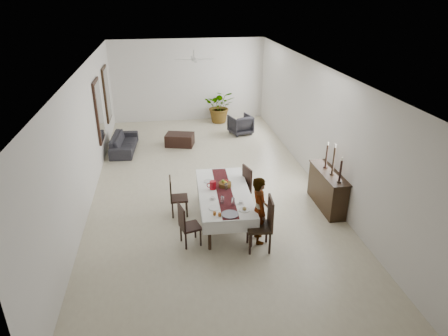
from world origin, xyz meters
TOP-DOWN VIEW (x-y plane):
  - floor at (0.00, 0.00)m, footprint 6.00×12.00m
  - ceiling at (0.00, 0.00)m, footprint 6.00×12.00m
  - wall_back at (0.00, 6.00)m, footprint 6.00×0.02m
  - wall_front at (0.00, -6.00)m, footprint 6.00×0.02m
  - wall_left at (-3.00, 0.00)m, footprint 0.02×12.00m
  - wall_right at (3.00, 0.00)m, footprint 0.02×12.00m
  - dining_table_top at (0.19, -1.86)m, footprint 1.07×2.39m
  - table_leg_fl at (-0.28, -2.96)m, footprint 0.07×0.07m
  - table_leg_fr at (0.58, -2.99)m, footprint 0.07×0.07m
  - table_leg_bl at (-0.19, -0.72)m, footprint 0.07×0.07m
  - table_leg_br at (0.67, -0.76)m, footprint 0.07×0.07m
  - tablecloth_top at (0.19, -1.86)m, footprint 1.26×2.57m
  - tablecloth_drape_left at (-0.38, -1.83)m, footprint 0.11×2.53m
  - tablecloth_drape_right at (0.77, -1.88)m, footprint 0.11×2.53m
  - tablecloth_drape_near at (0.14, -3.12)m, footprint 1.16×0.06m
  - tablecloth_drape_far at (0.24, -0.60)m, footprint 1.16×0.06m
  - table_runner at (0.19, -1.86)m, footprint 0.44×2.46m
  - red_pitcher at (-0.05, -1.70)m, footprint 0.15×0.15m
  - pitcher_handle at (-0.13, -1.70)m, footprint 0.12×0.02m
  - wine_glass_near at (0.28, -2.50)m, footprint 0.07×0.07m
  - wine_glass_mid at (0.07, -2.39)m, footprint 0.07×0.07m
  - wine_glass_far at (0.24, -1.81)m, footprint 0.07×0.07m
  - teacup_right at (0.46, -2.46)m, footprint 0.09×0.09m
  - saucer_right at (0.46, -2.46)m, footprint 0.15×0.15m
  - teacup_left at (-0.12, -2.19)m, footprint 0.09×0.09m
  - saucer_left at (-0.12, -2.19)m, footprint 0.15×0.15m
  - plate_near_right at (0.48, -2.75)m, footprint 0.24×0.24m
  - bread_near_right at (0.48, -2.75)m, footprint 0.09×0.09m
  - plate_near_left at (-0.13, -2.58)m, footprint 0.24×0.24m
  - plate_far_left at (-0.10, -1.30)m, footprint 0.24×0.24m
  - serving_tray at (0.15, -2.88)m, footprint 0.35×0.35m
  - jam_jar_a at (-0.07, -2.91)m, footprint 0.06×0.06m
  - jam_jar_b at (-0.16, -2.84)m, footprint 0.06×0.06m
  - fruit_basket at (0.25, -1.61)m, footprint 0.29×0.29m
  - fruit_red at (0.28, -1.59)m, footprint 0.09×0.09m
  - fruit_green at (0.21, -1.58)m, footprint 0.08×0.08m
  - fruit_yellow at (0.25, -1.66)m, footprint 0.08×0.08m
  - chair_right_near_seat at (0.72, -3.07)m, footprint 0.54×0.54m
  - chair_right_near_leg_fl at (0.90, -3.29)m, footprint 0.05×0.05m
  - chair_right_near_leg_fr at (0.94, -2.89)m, footprint 0.05×0.05m
  - chair_right_near_leg_bl at (0.50, -3.26)m, footprint 0.05×0.05m
  - chair_right_near_leg_br at (0.54, -2.86)m, footprint 0.05×0.05m
  - chair_right_near_back at (0.94, -3.10)m, footprint 0.09×0.49m
  - chair_right_far_seat at (0.64, -1.36)m, footprint 0.55×0.55m
  - chair_right_far_leg_fl at (0.87, -1.49)m, footprint 0.06×0.06m
  - chair_right_far_leg_fr at (0.77, -1.14)m, footprint 0.06×0.06m
  - chair_right_far_leg_bl at (0.52, -1.59)m, footprint 0.06×0.06m
  - chair_right_far_leg_br at (0.42, -1.24)m, footprint 0.06×0.06m
  - chair_right_far_back at (0.84, -1.31)m, footprint 0.16×0.44m
  - chair_left_near_seat at (-0.65, -2.69)m, footprint 0.49×0.49m
  - chair_left_near_leg_fl at (-0.85, -2.57)m, footprint 0.05×0.05m
  - chair_left_near_leg_fr at (-0.77, -2.89)m, footprint 0.05×0.05m
  - chair_left_near_leg_bl at (-0.54, -2.49)m, footprint 0.05×0.05m
  - chair_left_near_leg_br at (-0.46, -2.80)m, footprint 0.05×0.05m
  - chair_left_near_back at (-0.83, -2.74)m, footprint 0.14×0.39m
  - chair_left_far_seat at (-0.82, -1.44)m, footprint 0.41×0.41m
  - chair_left_far_leg_fl at (-0.99, -1.27)m, footprint 0.04×0.04m
  - chair_left_far_leg_fr at (-0.99, -1.61)m, footprint 0.04×0.04m
  - chair_left_far_leg_bl at (-0.66, -1.28)m, footprint 0.04×0.04m
  - chair_left_far_leg_br at (-0.66, -1.61)m, footprint 0.04×0.04m
  - chair_left_far_back at (-1.01, -1.44)m, footprint 0.04×0.41m
  - woman at (0.79, -2.80)m, footprint 0.36×0.55m
  - sideboard_body at (2.78, -1.64)m, footprint 0.41×1.52m
  - sideboard_top at (2.78, -1.64)m, footprint 0.45×1.58m
  - candlestick_near_base at (2.78, -2.19)m, footprint 0.10×0.10m
  - candlestick_near_shaft at (2.78, -2.19)m, footprint 0.05×0.05m
  - candlestick_near_candle at (2.78, -2.19)m, footprint 0.04×0.04m
  - candlestick_mid_base at (2.78, -1.79)m, footprint 0.10×0.10m
  - candlestick_mid_shaft at (2.78, -1.79)m, footprint 0.05×0.05m
  - candlestick_mid_candle at (2.78, -1.79)m, footprint 0.04×0.04m
  - candlestick_far_base at (2.78, -1.38)m, footprint 0.10×0.10m
  - candlestick_far_shaft at (2.78, -1.38)m, footprint 0.05×0.05m
  - candlestick_far_candle at (2.78, -1.38)m, footprint 0.04×0.04m
  - sofa at (-2.41, 2.93)m, footprint 0.85×1.89m
  - armchair at (1.72, 3.99)m, footprint 0.94×0.95m
  - coffee_table at (-0.56, 3.12)m, footprint 1.06×0.84m
  - potted_plant at (1.19, 5.48)m, footprint 1.37×1.25m
  - mirror_frame_near at (-2.96, 2.20)m, footprint 0.06×1.05m
  - mirror_glass_near at (-2.92, 2.20)m, footprint 0.01×0.90m
  - mirror_frame_far at (-2.96, 4.30)m, footprint 0.06×1.05m
  - mirror_glass_far at (-2.92, 4.30)m, footprint 0.01×0.90m
  - fan_rod at (0.00, 3.00)m, footprint 0.04×0.04m
  - fan_hub at (0.00, 3.00)m, footprint 0.16×0.16m
  - fan_blade_n at (0.00, 3.35)m, footprint 0.10×0.55m
  - fan_blade_s at (0.00, 2.65)m, footprint 0.10×0.55m
  - fan_blade_e at (0.35, 3.00)m, footprint 0.55×0.10m
  - fan_blade_w at (-0.35, 3.00)m, footprint 0.55×0.10m

SIDE VIEW (x-z plane):
  - floor at x=0.00m, z-range 0.00..0.00m
  - chair_left_near_leg_fl at x=-0.85m, z-range 0.00..0.39m
  - chair_left_near_leg_fr at x=-0.77m, z-range 0.00..0.39m
  - chair_left_near_leg_bl at x=-0.54m, z-range 0.00..0.39m
  - chair_left_near_leg_br at x=-0.46m, z-range 0.00..0.39m
  - chair_left_far_leg_fl at x=-0.99m, z-range 0.00..0.40m
  - chair_left_far_leg_fr at x=-0.99m, z-range 0.00..0.40m
  - chair_left_far_leg_bl at x=-0.66m, z-range 0.00..0.40m
  - chair_left_far_leg_br at x=-0.66m, z-range 0.00..0.40m
  - coffee_table at x=-0.56m, z-range 0.00..0.41m
  - chair_right_far_leg_fl at x=0.87m, z-range 0.00..0.44m
  - chair_right_far_leg_fr at x=0.77m, z-range 0.00..0.44m
  - chair_right_far_leg_bl at x=0.52m, z-range 0.00..0.44m
  - chair_right_far_leg_br at x=0.42m, z-range 0.00..0.44m
  - chair_right_near_leg_fl at x=0.90m, z-range 0.00..0.49m
  - chair_right_near_leg_fr at x=0.94m, z-range 0.00..0.49m
  - chair_right_near_leg_bl at x=0.50m, z-range 0.00..0.49m
  - chair_right_near_leg_br at x=0.54m, z-range 0.00..0.49m
  - sofa at x=-2.41m, z-range 0.00..0.54m
  - table_leg_fl at x=-0.28m, z-range 0.00..0.69m
  - table_leg_fr at x=0.58m, z-range 0.00..0.69m
  - table_leg_bl at x=-0.19m, z-range 0.00..0.69m
  - table_leg_br at x=0.67m, z-range 0.00..0.69m
  - armchair at x=1.72m, z-range 0.00..0.70m
  - chair_left_near_seat at x=-0.65m, z-range 0.39..0.44m
  - chair_left_far_seat at x=-0.82m, z-range 0.40..0.45m
  - sideboard_body at x=2.78m, z-range 0.00..0.91m
  - chair_right_far_seat at x=0.64m, z-range 0.44..0.49m
  - chair_right_near_seat at x=0.72m, z-range 0.49..0.54m
  - tablecloth_drape_left at x=-0.38m, z-range 0.45..0.75m
  - tablecloth_drape_right at x=0.77m, z-range 0.45..0.75m
  - tablecloth_drape_near at x=0.14m, z-range 0.45..0.75m
  - tablecloth_drape_far at x=0.24m, z-range 0.45..0.75m
  - potted_plant at x=1.19m, z-range 0.00..1.31m
  - chair_left_near_back at x=-0.83m, z-range 0.43..0.94m
  - chair_left_far_back at x=-1.01m, z-range 0.45..0.97m
  - dining_table_top at x=0.19m, z-range 0.69..0.74m
  - tablecloth_top at x=0.19m, z-range 0.73..0.75m
  - table_runner at x=0.19m, z-range 0.75..0.75m
  - woman at x=0.79m, z-range 0.00..1.50m
  - saucer_right at x=0.46m, z-range 0.75..0.76m
  - saucer_left at x=-0.12m, z-range 0.75..0.76m
  - plate_near_right at x=0.48m, z-range 0.75..0.76m
  - plate_near_left at x=-0.13m, z-range 0.75..0.76m
  - plate_far_left at x=-0.10m, z-range 0.75..0.76m
  - serving_tray at x=0.15m, z-range 0.75..0.77m
  - chair_right_far_back at x=0.84m, z-range 0.49..1.06m
  - teacup_right at x=0.46m, z-range 0.75..0.80m
  - teacup_left at x=-0.12m, z-range 0.75..0.80m
  - bread_near_right at x=0.48m, z-range 0.74..0.82m
  - jam_jar_a at x=-0.07m, z-range 0.75..0.82m
  - jam_jar_b at x=-0.16m, z-range 0.75..0.82m
  - fruit_basket at x=0.25m, z-range 0.75..0.84m
  - wine_glass_near at x=0.28m, z-range 0.75..0.91m
  - wine_glass_mid at x=0.07m, z-range 0.75..0.91m
  - wine_glass_far at x=0.24m, z-range 0.75..0.91m
  - red_pitcher at x=-0.05m, z-range 0.75..0.94m
  - pitcher_handle at x=-0.13m, z-range 0.79..0.90m
  - chair_right_near_back at x=0.94m, z-range 0.54..1.16m
  - fruit_red at x=0.28m, z-range 0.82..0.91m
  - fruit_green at x=0.21m, z-range 0.83..0.91m
  - fruit_yellow at x=0.25m, z-range 0.83..0.91m
  - sideboard_top at x=2.78m, z-range 0.91..0.94m
  - candlestick_near_base at x=2.78m, z-range 0.94..0.97m
  - candlestick_mid_base at x=2.78m, z-range 0.94..0.97m
  - candlestick_far_base at x=2.78m, z-range 0.94..0.97m
  - candlestick_near_shaft at x=2.78m, z-range 0.97..1.48m
  - candlestick_far_shaft at x=2.78m, z-range 0.97..1.53m
  - candlestick_mid_shaft at x=2.78m, z-range 0.97..1.63m
  - candlestick_near_candle at x=2.78m, z-range 1.48..1.56m
  - candlestick_far_candle at x=2.78m, z-range 1.53..1.61m
  - wall_back at x=0.00m, z-range 0.00..3.20m
  - wall_front at x=0.00m, z-range 0.00..3.20m
  - wall_left at x=-3.00m, z-range 0.00..3.20m
  - wall_right at x=3.00m, z-range 0.00..3.20m
  - mirror_frame_near at x=-2.96m, z-range 0.67..2.53m
  - mirror_glass_near at x=-2.92m, z-range 0.75..2.45m
  - mirror_frame_far at x=-2.96m, z-range 0.67..2.53m
  - mirror_glass_far at x=-2.92m, z-range 0.75..2.45m
  - candlestick_mid_candle at x=2.78m, z-range 1.63..1.71m
  - fan_hub at x=0.00m, z-range 2.86..2.94m
  - fan_blade_n at x=0.00m, z-range 2.89..2.91m
  - fan_blade_s at x=0.00m, z-range 2.89..2.91m
  - fan_blade_e at x=0.35m, z-range 2.89..2.91m
  - fan_blade_w at x=-0.35m, z-range 2.89..2.91m
  - fan_rod at x=0.00m, z-range 3.00..3.20m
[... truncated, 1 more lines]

